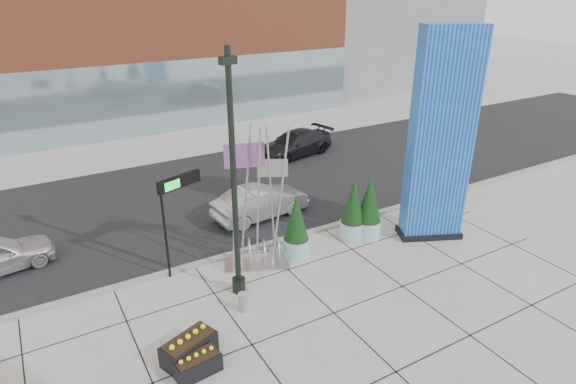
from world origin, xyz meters
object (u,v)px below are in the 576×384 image
public_art_sculpture (257,230)px  concrete_bollard (243,302)px  blue_pylon (440,142)px  overhead_street_sign (179,193)px  car_silver_mid (261,202)px  lamp_post (235,203)px

public_art_sculpture → concrete_bollard: bearing=-103.2°
blue_pylon → concrete_bollard: size_ratio=13.47×
public_art_sculpture → overhead_street_sign: bearing=-174.6°
public_art_sculpture → car_silver_mid: (1.93, 3.48, -0.71)m
public_art_sculpture → concrete_bollard: size_ratio=8.63×
car_silver_mid → public_art_sculpture: bearing=144.6°
car_silver_mid → overhead_street_sign: bearing=114.5°
lamp_post → public_art_sculpture: (1.39, 1.31, -1.97)m
public_art_sculpture → overhead_street_sign: public_art_sculpture is taller
lamp_post → overhead_street_sign: bearing=119.2°
concrete_bollard → car_silver_mid: 6.89m
blue_pylon → public_art_sculpture: 8.04m
overhead_street_sign → car_silver_mid: overhead_street_sign is taller
lamp_post → car_silver_mid: (3.32, 4.79, -2.67)m
blue_pylon → concrete_bollard: blue_pylon is taller
blue_pylon → public_art_sculpture: size_ratio=1.56×
lamp_post → overhead_street_sign: 2.42m
lamp_post → public_art_sculpture: lamp_post is taller
concrete_bollard → car_silver_mid: size_ratio=0.14×
car_silver_mid → lamp_post: bearing=139.0°
blue_pylon → concrete_bollard: (-9.09, -0.71, -3.85)m
lamp_post → car_silver_mid: 6.41m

